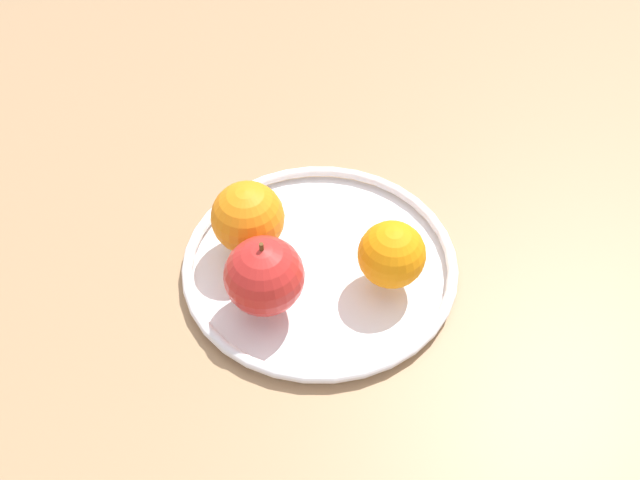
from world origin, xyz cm
name	(u,v)px	position (x,y,z in cm)	size (l,w,h in cm)	color
ground_plane	(320,280)	(0.00, 0.00, -2.00)	(129.80, 129.80, 4.00)	#9B7953
fruit_bowl	(320,263)	(0.00, 0.00, 0.92)	(30.18, 30.18, 1.80)	silver
apple	(264,276)	(-5.18, 6.03, 5.87)	(8.13, 8.13, 8.93)	red
orange_front_left	(392,255)	(-3.14, -7.13, 5.35)	(7.11, 7.11, 7.11)	orange
orange_back_left	(248,218)	(3.03, 7.49, 5.77)	(7.94, 7.94, 7.94)	orange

